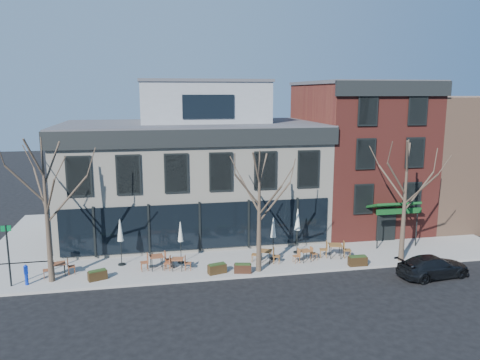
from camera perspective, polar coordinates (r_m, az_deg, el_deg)
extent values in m
plane|color=black|center=(30.85, -4.89, -8.99)|extent=(120.00, 120.00, 0.00)
cube|color=gray|center=(29.33, 1.98, -9.87)|extent=(33.50, 4.70, 0.15)
cube|color=gray|center=(37.33, -23.48, -6.24)|extent=(4.50, 12.00, 0.15)
cube|color=beige|center=(34.63, -5.88, 0.02)|extent=(18.00, 10.00, 8.00)
cube|color=#47474C|center=(34.12, -6.01, 6.72)|extent=(18.30, 10.30, 0.30)
cube|color=black|center=(29.08, -5.10, 5.08)|extent=(18.30, 0.25, 1.10)
cube|color=black|center=(34.59, -21.29, 5.28)|extent=(0.25, 10.30, 1.10)
cube|color=black|center=(30.21, -4.94, -5.64)|extent=(17.20, 0.12, 3.00)
cube|color=black|center=(34.53, -20.85, -4.23)|extent=(0.12, 7.50, 3.00)
cube|color=gray|center=(35.14, -4.56, 9.39)|extent=(9.00, 6.50, 3.00)
cube|color=maroon|center=(37.79, 14.13, 2.95)|extent=(8.00, 10.00, 11.00)
cube|color=#47474C|center=(37.48, 14.52, 11.38)|extent=(8.20, 10.20, 0.25)
cube|color=black|center=(32.92, 18.35, 10.55)|extent=(8.20, 0.25, 1.00)
cube|color=#0E3E16|center=(33.13, 18.19, -2.89)|extent=(3.20, 1.66, 0.67)
cube|color=black|center=(34.21, 17.38, -5.28)|extent=(1.40, 0.10, 2.50)
cube|color=#8C664C|center=(43.83, 25.49, 2.60)|extent=(12.00, 12.00, 10.00)
cone|color=#382B21|center=(27.04, -22.52, -3.53)|extent=(0.34, 0.34, 7.92)
cylinder|color=#382B21|center=(26.89, -20.30, -2.20)|extent=(2.23, 0.50, 2.48)
cylinder|color=#382B21|center=(27.84, -23.20, -1.01)|extent=(1.03, 2.05, 2.14)
cylinder|color=#382B21|center=(26.62, -24.66, -0.50)|extent=(1.80, 0.75, 2.21)
cylinder|color=#382B21|center=(25.82, -22.11, -1.99)|extent=(1.03, 2.04, 2.28)
cone|color=#382B21|center=(26.56, 2.35, -3.93)|extent=(0.34, 0.34, 7.04)
cylinder|color=#382B21|center=(26.83, 4.25, -2.69)|extent=(2.00, 0.46, 2.21)
cylinder|color=#382B21|center=(27.08, 1.12, -1.64)|extent=(0.93, 1.84, 1.91)
cylinder|color=#382B21|center=(25.83, 0.89, -1.21)|extent=(1.61, 0.68, 1.97)
cylinder|color=#382B21|center=(25.65, 3.67, -2.54)|extent=(0.93, 1.83, 2.03)
cone|color=#382B21|center=(29.85, 19.44, -2.47)|extent=(0.34, 0.34, 7.48)
cylinder|color=#382B21|center=(30.40, 20.97, -1.30)|extent=(2.12, 0.48, 2.35)
cylinder|color=#382B21|center=(30.22, 17.99, -0.34)|extent=(0.98, 1.94, 2.03)
cylinder|color=#382B21|center=(28.92, 18.54, 0.13)|extent=(1.71, 0.71, 2.09)
cylinder|color=#382B21|center=(29.12, 21.16, -1.11)|extent=(0.98, 1.94, 2.16)
cylinder|color=black|center=(27.84, -26.38, -8.28)|extent=(0.10, 0.10, 3.40)
cube|color=#005926|center=(27.42, -26.64, -5.30)|extent=(0.50, 0.04, 0.30)
imported|color=black|center=(29.12, 22.50, -9.71)|extent=(4.48, 2.29, 1.24)
cylinder|color=#0D29AB|center=(28.11, -24.58, -10.96)|extent=(0.18, 0.18, 0.62)
cube|color=#0D29AB|center=(27.93, -24.66, -9.94)|extent=(0.24, 0.23, 0.44)
cone|color=#0D29AB|center=(27.84, -24.70, -9.43)|extent=(0.23, 0.23, 0.11)
cube|color=brown|center=(28.56, -21.22, -9.48)|extent=(0.85, 0.85, 0.04)
cylinder|color=black|center=(28.41, -21.70, -10.41)|extent=(0.04, 0.04, 0.72)
cylinder|color=black|center=(28.43, -20.56, -10.31)|extent=(0.04, 0.04, 0.72)
cylinder|color=black|center=(28.93, -21.77, -10.03)|extent=(0.04, 0.04, 0.72)
cylinder|color=black|center=(28.96, -20.65, -9.93)|extent=(0.04, 0.04, 0.72)
cube|color=brown|center=(28.04, -10.15, -9.12)|extent=(0.85, 0.85, 0.04)
cylinder|color=black|center=(27.86, -10.67, -10.16)|extent=(0.04, 0.04, 0.79)
cylinder|color=black|center=(27.93, -9.41, -10.06)|extent=(0.04, 0.04, 0.79)
cylinder|color=black|center=(28.43, -10.83, -9.73)|extent=(0.04, 0.04, 0.79)
cylinder|color=black|center=(28.50, -9.60, -9.64)|extent=(0.04, 0.04, 0.79)
cube|color=brown|center=(27.77, -7.63, -9.51)|extent=(0.75, 0.75, 0.04)
cylinder|color=black|center=(27.68, -8.22, -10.35)|extent=(0.04, 0.04, 0.67)
cylinder|color=black|center=(27.62, -7.13, -10.37)|extent=(0.04, 0.04, 0.67)
cylinder|color=black|center=(28.16, -8.08, -9.97)|extent=(0.04, 0.04, 0.67)
cylinder|color=black|center=(28.10, -7.01, -9.99)|extent=(0.04, 0.04, 0.67)
cube|color=brown|center=(28.68, 3.16, -8.62)|extent=(0.93, 0.93, 0.04)
cylinder|color=black|center=(28.58, 2.49, -9.49)|extent=(0.04, 0.04, 0.73)
cylinder|color=black|center=(28.50, 3.64, -9.56)|extent=(0.04, 0.04, 0.73)
cylinder|color=black|center=(29.11, 2.68, -9.11)|extent=(0.04, 0.04, 0.73)
cylinder|color=black|center=(29.03, 3.80, -9.17)|extent=(0.04, 0.04, 0.73)
cube|color=brown|center=(29.13, 7.96, -8.53)|extent=(0.76, 0.76, 0.04)
cylinder|color=black|center=(28.91, 7.74, -9.40)|extent=(0.04, 0.04, 0.67)
cylinder|color=black|center=(29.16, 8.65, -9.25)|extent=(0.04, 0.04, 0.67)
cylinder|color=black|center=(29.34, 7.24, -9.09)|extent=(0.04, 0.04, 0.67)
cylinder|color=black|center=(29.58, 8.14, -8.94)|extent=(0.04, 0.04, 0.67)
cube|color=brown|center=(30.05, 11.55, -7.76)|extent=(0.95, 0.95, 0.05)
cylinder|color=black|center=(29.84, 11.01, -8.72)|extent=(0.05, 0.05, 0.81)
cylinder|color=black|center=(29.94, 12.22, -8.70)|extent=(0.05, 0.05, 0.81)
cylinder|color=black|center=(30.42, 10.83, -8.33)|extent=(0.05, 0.05, 0.81)
cylinder|color=black|center=(30.53, 12.01, -8.31)|extent=(0.05, 0.05, 0.81)
cylinder|color=black|center=(29.39, -14.21, -9.94)|extent=(0.46, 0.46, 0.06)
cylinder|color=black|center=(29.02, -14.31, -7.88)|extent=(0.05, 0.05, 2.29)
cone|color=#B7BDAF|center=(28.71, -14.41, -5.91)|extent=(0.37, 0.37, 1.35)
cylinder|color=black|center=(29.08, -7.18, -9.91)|extent=(0.41, 0.41, 0.06)
cylinder|color=black|center=(28.75, -7.23, -8.04)|extent=(0.05, 0.05, 2.06)
cone|color=#B7BEB0|center=(28.46, -7.27, -6.26)|extent=(0.34, 0.34, 1.22)
cylinder|color=black|center=(29.55, 4.04, -9.51)|extent=(0.43, 0.43, 0.06)
cylinder|color=black|center=(29.20, 4.07, -7.59)|extent=(0.05, 0.05, 2.15)
cone|color=silver|center=(28.91, 4.09, -5.75)|extent=(0.35, 0.35, 1.27)
cylinder|color=black|center=(30.77, 6.94, -8.73)|extent=(0.47, 0.47, 0.06)
cylinder|color=black|center=(30.41, 6.99, -6.72)|extent=(0.05, 0.05, 2.33)
cone|color=silver|center=(30.11, 7.04, -4.79)|extent=(0.38, 0.38, 1.38)
cube|color=black|center=(27.47, -16.98, -11.07)|extent=(1.09, 0.75, 0.51)
cube|color=#1E3314|center=(27.37, -17.01, -10.54)|extent=(0.97, 0.63, 0.08)
cube|color=#322210|center=(27.21, -2.80, -10.78)|extent=(1.13, 0.68, 0.53)
cube|color=#1E3314|center=(27.11, -2.81, -10.22)|extent=(1.00, 0.57, 0.08)
cube|color=#321A10|center=(27.28, 0.33, -10.75)|extent=(1.05, 0.59, 0.50)
cube|color=#1E3314|center=(27.18, 0.33, -10.23)|extent=(0.94, 0.49, 0.08)
cube|color=#2F200F|center=(29.19, 14.15, -9.57)|extent=(1.12, 0.47, 0.55)
cube|color=#1E3314|center=(29.09, 14.17, -9.02)|extent=(1.00, 0.38, 0.09)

